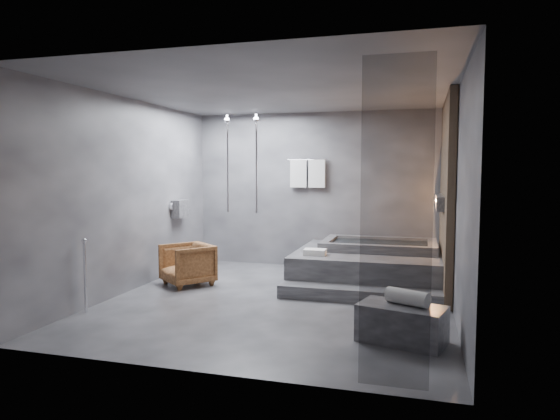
% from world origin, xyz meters
% --- Properties ---
extents(room, '(5.00, 5.04, 2.82)m').
position_xyz_m(room, '(0.40, 0.24, 1.73)').
color(room, '#2D2D30').
rests_on(room, ground).
extents(tub_deck, '(2.20, 2.00, 0.50)m').
position_xyz_m(tub_deck, '(1.05, 1.45, 0.25)').
color(tub_deck, '#323235').
rests_on(tub_deck, ground).
extents(tub_step, '(2.20, 0.36, 0.18)m').
position_xyz_m(tub_step, '(1.05, 0.27, 0.09)').
color(tub_step, '#323235').
rests_on(tub_step, ground).
extents(concrete_bench, '(0.95, 0.69, 0.39)m').
position_xyz_m(concrete_bench, '(1.67, -1.22, 0.19)').
color(concrete_bench, '#343436').
rests_on(concrete_bench, ground).
extents(driftwood_chair, '(0.97, 0.97, 0.64)m').
position_xyz_m(driftwood_chair, '(-1.61, 0.51, 0.32)').
color(driftwood_chair, '#452511').
rests_on(driftwood_chair, ground).
extents(rolled_towel, '(0.47, 0.34, 0.16)m').
position_xyz_m(rolled_towel, '(1.72, -1.19, 0.47)').
color(rolled_towel, white).
rests_on(rolled_towel, concrete_bench).
extents(deck_towel, '(0.33, 0.25, 0.09)m').
position_xyz_m(deck_towel, '(0.32, 0.85, 0.54)').
color(deck_towel, white).
rests_on(deck_towel, tub_deck).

